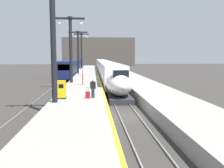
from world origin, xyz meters
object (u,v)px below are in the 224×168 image
Objects in this scene: passenger_near_edge at (93,87)px; departure_info_board at (83,73)px; station_column_far at (78,48)px; station_column_near at (53,33)px; station_column_distant at (82,48)px; regional_train_adjacent at (72,67)px; rolling_suitcase at (88,95)px; ticket_machine_yellow at (62,90)px; highspeed_train_main at (105,68)px; station_column_mid at (71,43)px.

departure_info_board reaches higher than passenger_near_edge.
departure_info_board is (1.74, -20.37, -3.89)m from station_column_far.
departure_info_board is at bearing 81.51° from station_column_near.
station_column_distant is at bearing 90.00° from station_column_far.
passenger_near_edge is 9.93m from departure_info_board.
regional_train_adjacent is at bearing 97.30° from passenger_near_edge.
station_column_distant is 10.07× the size of rolling_suitcase.
ticket_machine_yellow is (-2.73, -0.18, -0.25)m from passenger_near_edge.
highspeed_train_main reaches higher than ticket_machine_yellow.
departure_info_board is at bearing 97.77° from passenger_near_edge.
passenger_near_edge is at bearing -94.24° from highspeed_train_main.
station_column_near reaches higher than ticket_machine_yellow.
station_column_far is at bearing 90.00° from station_column_near.
passenger_near_edge is (-2.82, -38.09, 0.07)m from highspeed_train_main.
station_column_near is 5.78× the size of ticket_machine_yellow.
station_column_near is at bearing -90.00° from station_column_mid.
rolling_suitcase is 0.46× the size of departure_info_board.
rolling_suitcase is (2.61, -45.29, -5.59)m from station_column_distant.
station_column_distant is 45.57m from ticket_machine_yellow.
rolling_suitcase is at bearing 31.66° from station_column_near.
station_column_mid is 4.32× the size of departure_info_board.
passenger_near_edge reaches higher than rolling_suitcase.
highspeed_train_main is at bearing 81.59° from station_column_near.
departure_info_board is (1.39, 10.01, 0.77)m from ticket_machine_yellow.
ticket_machine_yellow is 10.13m from departure_info_board.
regional_train_adjacent is 41.55m from passenger_near_edge.
station_column_mid is (-5.90, -24.98, 4.59)m from highspeed_train_main.
highspeed_train_main reaches higher than rolling_suitcase.
regional_train_adjacent is 41.47m from ticket_machine_yellow.
regional_train_adjacent is 28.53m from station_column_mid.
ticket_machine_yellow is (-5.55, -38.27, -0.18)m from highspeed_train_main.
station_column_mid is at bearing -103.29° from highspeed_train_main.
departure_info_board is at bearing -98.38° from highspeed_train_main.
station_column_near is 6.08m from rolling_suitcase.
regional_train_adjacent is 4.00× the size of station_column_mid.
departure_info_board is at bearing 95.00° from rolling_suitcase.
station_column_far is 14.91m from station_column_distant.
departure_info_board is (-0.88, 10.02, 1.20)m from rolling_suitcase.
station_column_distant is 4.66× the size of departure_info_board.
regional_train_adjacent is at bearing 94.48° from station_column_mid.
passenger_near_edge is 1.06× the size of ticket_machine_yellow.
station_column_mid is (-0.00, 14.91, -0.04)m from station_column_near.
regional_train_adjacent is at bearing 101.29° from station_column_far.
rolling_suitcase is (-0.46, -0.19, -0.69)m from passenger_near_edge.
departure_info_board is (1.74, -35.27, -4.39)m from station_column_distant.
station_column_mid reaches higher than departure_info_board.
station_column_mid reaches higher than station_column_far.
station_column_distant reaches higher than regional_train_adjacent.
station_column_mid is 5.72× the size of ticket_machine_yellow.
station_column_distant is at bearing 90.00° from station_column_mid.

